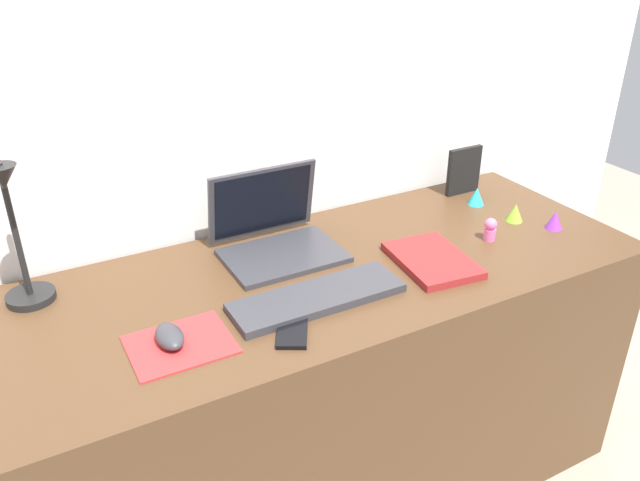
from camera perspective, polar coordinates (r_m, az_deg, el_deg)
name	(u,v)px	position (r m, az deg, el deg)	size (l,w,h in m)	color
ground_plane	(329,480)	(2.08, 0.82, -20.50)	(6.00, 6.00, 0.00)	gray
back_wall	(271,188)	(1.86, -4.42, 4.70)	(2.84, 0.05, 1.66)	silver
desk	(330,385)	(1.82, 0.90, -12.70)	(1.64, 0.63, 0.74)	#4C331E
laptop	(274,231)	(1.68, -4.13, 0.84)	(0.30, 0.25, 0.21)	#333338
keyboard	(317,297)	(1.48, -0.25, -5.07)	(0.41, 0.13, 0.02)	#333338
mousepad	(180,344)	(1.38, -12.32, -9.01)	(0.21, 0.17, 0.00)	red
mouse	(170,336)	(1.37, -13.20, -8.28)	(0.06, 0.10, 0.03)	#333338
cell_phone	(292,330)	(1.38, -2.46, -7.94)	(0.06, 0.13, 0.01)	black
desk_lamp	(17,240)	(1.53, -25.29, 0.02)	(0.11, 0.16, 0.37)	black
notebook_pad	(432,260)	(1.66, 9.92, -1.73)	(0.17, 0.24, 0.02)	maroon
picture_frame	(464,171)	(2.07, 12.65, 6.06)	(0.12, 0.02, 0.15)	black
toy_figurine_pink	(490,229)	(1.80, 14.88, 0.99)	(0.03, 0.03, 0.06)	pink
toy_figurine_purple	(555,220)	(1.92, 20.12, 1.73)	(0.05, 0.05, 0.05)	purple
toy_figurine_cyan	(476,196)	(2.01, 13.73, 3.85)	(0.05, 0.05, 0.05)	#28B7CC
toy_figurine_lime	(515,213)	(1.93, 16.94, 2.39)	(0.05, 0.05, 0.05)	#8CDB33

